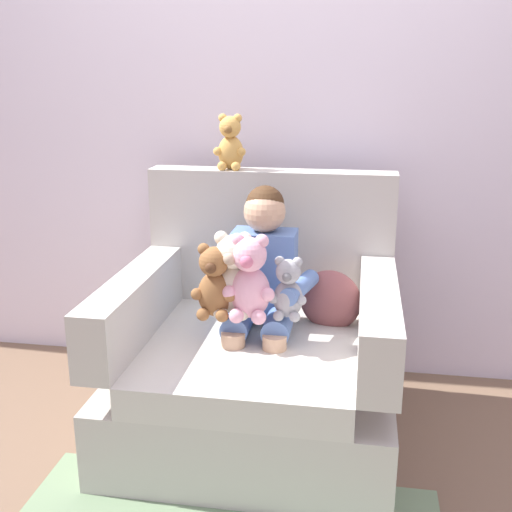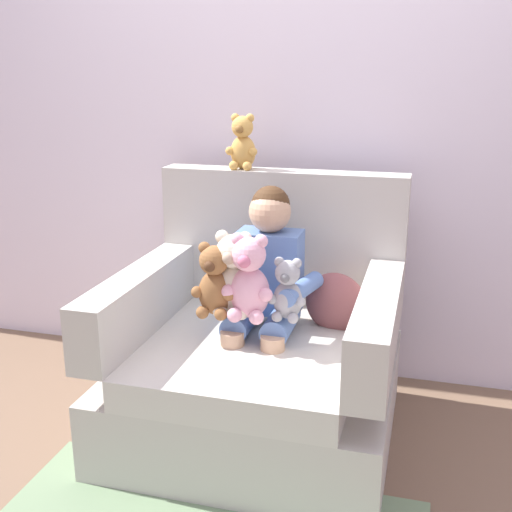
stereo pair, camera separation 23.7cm
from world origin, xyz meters
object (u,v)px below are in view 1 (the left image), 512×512
at_px(armchair, 257,357).
at_px(seated_child, 262,279).
at_px(plush_pink, 250,280).
at_px(plush_brown, 214,283).
at_px(plush_cream, 233,277).
at_px(plush_honey_on_backrest, 230,144).
at_px(plush_grey, 288,290).
at_px(throw_pillow, 330,300).

xyz_separation_m(armchair, seated_child, (0.01, 0.04, 0.33)).
xyz_separation_m(plush_pink, plush_brown, (-0.13, -0.01, -0.02)).
distance_m(plush_cream, plush_honey_on_backrest, 0.67).
height_order(seated_child, plush_brown, seated_child).
relative_size(plush_cream, plush_grey, 1.36).
bearing_deg(seated_child, plush_honey_on_backrest, 125.52).
distance_m(armchair, plush_cream, 0.40).
distance_m(armchair, plush_brown, 0.41).
relative_size(seated_child, plush_brown, 2.82).
height_order(plush_brown, plush_grey, plush_brown).
bearing_deg(plush_grey, plush_pink, -159.33).
xyz_separation_m(plush_brown, plush_cream, (0.07, 0.03, 0.02)).
bearing_deg(plush_grey, armchair, 151.85).
distance_m(plush_pink, plush_honey_on_backrest, 0.70).
height_order(plush_grey, throw_pillow, plush_grey).
distance_m(plush_cream, plush_grey, 0.21).
relative_size(plush_honey_on_backrest, throw_pillow, 0.93).
height_order(armchair, plush_grey, armchair).
relative_size(plush_brown, plush_cream, 0.88).
bearing_deg(plush_pink, plush_honey_on_backrest, 89.58).
height_order(plush_pink, plush_brown, plush_pink).
relative_size(plush_grey, throw_pillow, 0.94).
distance_m(seated_child, plush_cream, 0.18).
xyz_separation_m(plush_cream, plush_honey_on_backrest, (-0.11, 0.48, 0.45)).
bearing_deg(plush_brown, plush_cream, 14.37).
bearing_deg(armchair, plush_grey, -36.78).
relative_size(armchair, plush_honey_on_backrest, 4.49).
xyz_separation_m(plush_cream, throw_pillow, (0.36, 0.25, -0.16)).
bearing_deg(throw_pillow, armchair, -153.42).
distance_m(armchair, plush_honey_on_backrest, 0.93).
relative_size(armchair, seated_child, 1.32).
height_order(plush_honey_on_backrest, throw_pillow, plush_honey_on_backrest).
xyz_separation_m(plush_pink, plush_grey, (0.14, 0.03, -0.04)).
bearing_deg(plush_brown, seated_child, 36.16).
relative_size(plush_pink, plush_grey, 1.37).
relative_size(plush_cream, throw_pillow, 1.28).
bearing_deg(plush_pink, throw_pillow, 23.82).
height_order(armchair, plush_brown, armchair).
distance_m(armchair, seated_child, 0.33).
height_order(plush_pink, plush_honey_on_backrest, plush_honey_on_backrest).
height_order(armchair, plush_cream, armchair).
distance_m(seated_child, plush_brown, 0.24).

